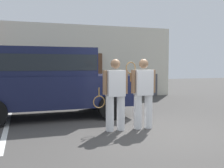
# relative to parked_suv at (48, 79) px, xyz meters

# --- Properties ---
(ground_plane) EXTENTS (40.00, 40.00, 0.00)m
(ground_plane) POSITION_rel_parked_suv_xyz_m (2.14, -2.54, -1.15)
(ground_plane) COLOR #423F3D
(parking_stripe_0) EXTENTS (0.12, 4.40, 0.01)m
(parking_stripe_0) POSITION_rel_parked_suv_xyz_m (-1.13, -1.04, -1.14)
(parking_stripe_0) COLOR silver
(parking_stripe_0) RESTS_ON ground_plane
(house_frontage) EXTENTS (8.66, 0.40, 3.41)m
(house_frontage) POSITION_rel_parked_suv_xyz_m (2.14, 4.09, 0.46)
(house_frontage) COLOR beige
(house_frontage) RESTS_ON ground_plane
(parked_suv) EXTENTS (4.61, 2.17, 2.05)m
(parked_suv) POSITION_rel_parked_suv_xyz_m (0.00, 0.00, 0.00)
(parked_suv) COLOR #141938
(parked_suv) RESTS_ON ground_plane
(tennis_player_man) EXTENTS (0.89, 0.28, 1.70)m
(tennis_player_man) POSITION_rel_parked_suv_xyz_m (1.35, -2.19, -0.27)
(tennis_player_man) COLOR white
(tennis_player_man) RESTS_ON ground_plane
(tennis_player_woman) EXTENTS (0.77, 0.28, 1.71)m
(tennis_player_woman) POSITION_rel_parked_suv_xyz_m (2.07, -2.21, -0.25)
(tennis_player_woman) COLOR white
(tennis_player_woman) RESTS_ON ground_plane
(potted_plant_by_porch) EXTENTS (0.53, 0.53, 0.70)m
(potted_plant_by_porch) POSITION_rel_parked_suv_xyz_m (4.19, 2.72, -0.76)
(potted_plant_by_porch) COLOR #9E5638
(potted_plant_by_porch) RESTS_ON ground_plane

